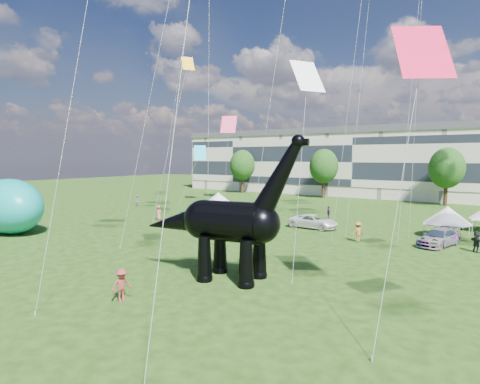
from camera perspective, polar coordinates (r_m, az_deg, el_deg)
The scene contains 14 objects.
ground at distance 24.25m, azimuth -13.77°, elevation -13.09°, with size 220.00×220.00×0.00m, color #16330C.
terrace_row at distance 81.15m, azimuth 16.97°, elevation 3.76°, with size 78.00×11.00×12.00m, color beige.
tree_far_left at distance 82.98m, azimuth 0.33°, elevation 4.20°, with size 5.20×5.20×9.44m.
tree_mid_left at distance 74.16m, azimuth 11.83°, elevation 4.00°, with size 5.20×5.20×9.44m.
tree_mid_right at distance 68.69m, azimuth 27.35°, elevation 3.47°, with size 5.20×5.20×9.44m.
dinosaur_sculpture at distance 24.56m, azimuth -2.15°, elevation -4.49°, with size 11.12×3.88×9.06m.
car_silver at distance 49.26m, azimuth -1.64°, elevation -2.88°, with size 1.67×4.16×1.42m, color silver.
car_grey at distance 45.25m, azimuth 3.41°, elevation -3.65°, with size 1.40×4.02×1.33m, color slate.
car_white at distance 42.81m, azimuth 10.39°, elevation -4.14°, with size 2.39×5.18×1.44m, color white.
car_dark at distance 37.76m, azimuth 26.43°, elevation -5.83°, with size 1.99×4.89×1.42m, color #595960.
gazebo_near at distance 42.18m, azimuth 27.41°, elevation -2.96°, with size 4.68×4.68×2.89m.
gazebo_left at distance 57.49m, azimuth -3.10°, elevation -0.77°, with size 4.50×4.50×2.40m.
inflatable_teal at distance 45.01m, azimuth -29.86°, elevation -1.76°, with size 8.59×5.37×5.37m, color #0C9490.
visitors at distance 37.95m, azimuth 4.36°, elevation -5.03°, with size 54.44×37.42×1.86m.
Camera 1 is at (17.50, -15.02, 7.48)m, focal length 30.00 mm.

